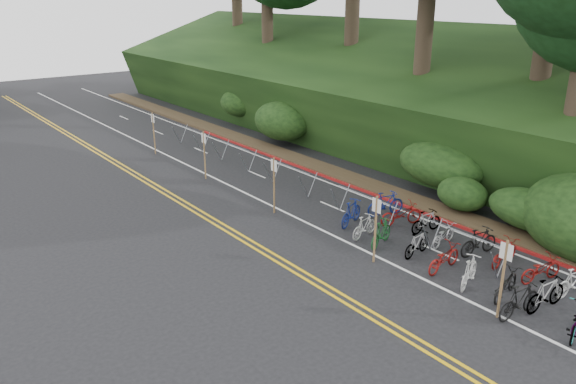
% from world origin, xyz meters
% --- Properties ---
extents(ground, '(120.00, 120.00, 0.00)m').
position_xyz_m(ground, '(0.00, 0.00, 0.00)').
color(ground, black).
rests_on(ground, ground).
extents(road_markings, '(7.47, 80.00, 0.01)m').
position_xyz_m(road_markings, '(0.63, 10.10, 0.00)').
color(road_markings, gold).
rests_on(road_markings, ground).
extents(red_curb, '(0.25, 28.00, 0.10)m').
position_xyz_m(red_curb, '(5.70, 12.00, 0.05)').
color(red_curb, maroon).
rests_on(red_curb, ground).
extents(embankment, '(14.30, 48.14, 9.11)m').
position_xyz_m(embankment, '(12.96, 19.04, 2.57)').
color(embankment, black).
rests_on(embankment, ground).
extents(bike_racks_rest, '(1.14, 23.00, 1.17)m').
position_xyz_m(bike_racks_rest, '(3.00, 13.00, 0.85)').
color(bike_racks_rest, slate).
rests_on(bike_racks_rest, ground).
extents(signpost_near, '(0.08, 0.40, 2.49)m').
position_xyz_m(signpost_near, '(0.89, 0.21, 1.42)').
color(signpost_near, brown).
rests_on(signpost_near, ground).
extents(signposts_rest, '(0.08, 18.40, 2.50)m').
position_xyz_m(signposts_rest, '(0.60, 14.00, 1.43)').
color(signposts_rest, brown).
rests_on(signposts_rest, ground).
extents(bike_front, '(0.67, 1.84, 1.08)m').
position_xyz_m(bike_front, '(1.40, -0.14, 0.54)').
color(bike_front, black).
rests_on(bike_front, ground).
extents(bike_valet, '(3.45, 12.83, 1.08)m').
position_xyz_m(bike_valet, '(3.04, 2.61, 0.48)').
color(bike_valet, '#144C1E').
rests_on(bike_valet, ground).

